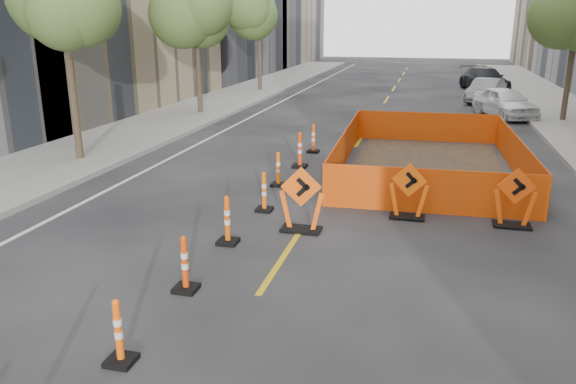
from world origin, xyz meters
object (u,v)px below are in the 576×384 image
(channelizer_2, at_px, (118,332))
(channelizer_8, at_px, (313,138))
(channelizer_5, at_px, (264,192))
(chevron_sign_left, at_px, (301,199))
(channelizer_4, at_px, (227,220))
(chevron_sign_right, at_px, (515,198))
(channelizer_3, at_px, (185,264))
(chevron_sign_center, at_px, (409,191))
(parked_car_far, at_px, (484,79))
(parked_car_mid, at_px, (486,91))
(channelizer_7, at_px, (300,150))
(parked_car_near, at_px, (505,102))
(channelizer_6, at_px, (278,169))

(channelizer_2, distance_m, channelizer_8, 13.09)
(channelizer_5, bearing_deg, chevron_sign_left, -43.25)
(channelizer_2, bearing_deg, channelizer_4, 91.07)
(channelizer_4, bearing_deg, chevron_sign_right, 23.30)
(channelizer_3, bearing_deg, chevron_sign_center, 53.52)
(chevron_sign_center, relative_size, parked_car_far, 0.25)
(parked_car_far, bearing_deg, chevron_sign_right, -107.45)
(parked_car_mid, distance_m, parked_car_far, 5.99)
(channelizer_8, bearing_deg, chevron_sign_left, -80.07)
(chevron_sign_left, distance_m, parked_car_far, 29.16)
(channelizer_4, xyz_separation_m, chevron_sign_right, (5.81, 2.50, 0.16))
(channelizer_8, bearing_deg, chevron_sign_center, -60.31)
(channelizer_2, height_order, channelizer_7, channelizer_7)
(chevron_sign_left, distance_m, parked_car_mid, 23.24)
(channelizer_2, distance_m, chevron_sign_center, 7.68)
(channelizer_4, relative_size, channelizer_5, 1.06)
(channelizer_2, xyz_separation_m, parked_car_far, (7.07, 34.00, 0.29))
(chevron_sign_right, bearing_deg, parked_car_far, 85.48)
(parked_car_far, bearing_deg, parked_car_mid, -107.91)
(channelizer_8, distance_m, parked_car_near, 12.14)
(channelizer_6, bearing_deg, channelizer_2, -88.72)
(channelizer_8, bearing_deg, parked_car_near, 52.92)
(channelizer_3, relative_size, parked_car_mid, 0.25)
(parked_car_near, bearing_deg, parked_car_mid, 73.68)
(parked_car_near, bearing_deg, channelizer_3, -130.85)
(channelizer_4, bearing_deg, channelizer_3, -88.84)
(chevron_sign_right, bearing_deg, parked_car_mid, 85.61)
(chevron_sign_left, xyz_separation_m, chevron_sign_right, (4.51, 1.42, -0.05))
(channelizer_2, distance_m, parked_car_mid, 28.82)
(channelizer_2, distance_m, chevron_sign_right, 8.94)
(channelizer_5, relative_size, chevron_sign_right, 0.72)
(channelizer_3, bearing_deg, channelizer_7, 90.33)
(channelizer_2, distance_m, channelizer_5, 6.54)
(channelizer_2, height_order, channelizer_3, channelizer_3)
(channelizer_8, bearing_deg, channelizer_2, -89.49)
(parked_car_near, bearing_deg, channelizer_5, -135.26)
(channelizer_3, relative_size, channelizer_7, 0.89)
(channelizer_4, bearing_deg, channelizer_8, 90.22)
(channelizer_6, height_order, chevron_sign_right, chevron_sign_right)
(channelizer_5, height_order, parked_car_far, parked_car_far)
(channelizer_2, bearing_deg, chevron_sign_center, 63.48)
(channelizer_5, height_order, channelizer_7, channelizer_7)
(channelizer_6, xyz_separation_m, chevron_sign_left, (1.42, -3.28, 0.25))
(parked_car_near, height_order, parked_car_far, parked_car_far)
(chevron_sign_center, height_order, parked_car_near, parked_car_near)
(chevron_sign_right, bearing_deg, channelizer_2, -131.54)
(chevron_sign_left, xyz_separation_m, parked_car_mid, (5.50, 22.58, -0.07))
(channelizer_2, distance_m, channelizer_4, 4.36)
(channelizer_7, distance_m, parked_car_far, 24.18)
(parked_car_mid, bearing_deg, chevron_sign_right, -74.58)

